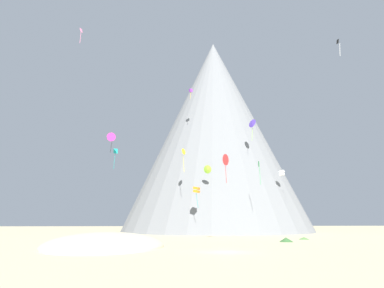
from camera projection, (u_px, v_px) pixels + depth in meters
name	position (u px, v px, depth m)	size (l,w,h in m)	color
ground_plane	(226.00, 252.00, 34.81)	(400.00, 400.00, 0.00)	beige
dune_foreground_left	(105.00, 247.00, 42.09)	(22.58, 15.03, 3.63)	beige
dune_foreground_right	(100.00, 241.00, 53.66)	(12.12, 19.02, 2.67)	#CCBA8E
bush_far_left	(96.00, 243.00, 46.32)	(1.15, 1.15, 0.52)	#386633
bush_near_right	(286.00, 240.00, 52.17)	(2.22, 2.22, 0.70)	#386633
bush_low_patch	(304.00, 238.00, 59.29)	(1.96, 1.96, 0.42)	#568442
rock_massif	(213.00, 135.00, 111.43)	(61.30, 61.30, 65.72)	slate
kite_white_mid	(282.00, 173.00, 87.46)	(1.74, 1.73, 1.49)	white
kite_yellow_mid	(184.00, 152.00, 79.99)	(1.30, 1.49, 5.93)	yellow
kite_violet_high	(191.00, 91.00, 94.42)	(1.04, 1.06, 3.01)	purple
kite_pink_high	(81.00, 33.00, 62.35)	(0.52, 0.59, 3.06)	pink
kite_green_mid	(259.00, 168.00, 75.58)	(0.29, 0.84, 5.45)	green
kite_teal_mid	(115.00, 153.00, 83.13)	(1.04, 0.49, 5.20)	teal
kite_magenta_mid	(111.00, 137.00, 80.19)	(2.17, 0.82, 5.00)	#D1339E
kite_orange_low	(197.00, 190.00, 75.60)	(1.77, 1.74, 4.83)	orange
kite_indigo_high	(252.00, 123.00, 88.65)	(1.97, 2.56, 6.13)	#5138B2
kite_black_high	(338.00, 44.00, 64.90)	(0.45, 0.85, 3.53)	black
kite_red_low	(225.00, 160.00, 58.36)	(1.65, 1.67, 5.18)	red
kite_lime_mid	(207.00, 169.00, 81.46)	(2.12, 1.84, 2.12)	#8CD133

